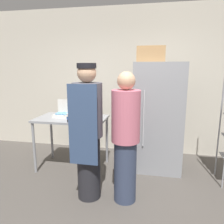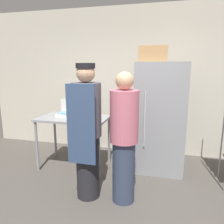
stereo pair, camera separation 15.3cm
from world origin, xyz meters
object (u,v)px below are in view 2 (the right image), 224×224
at_px(binder_stack, 80,116).
at_px(cardboard_storage_box, 153,54).
at_px(donut_box, 66,114).
at_px(refrigerator, 160,118).
at_px(blender_pitcher, 82,108).
at_px(person_customer, 124,138).
at_px(person_baker, 87,131).

height_order(binder_stack, cardboard_storage_box, cardboard_storage_box).
bearing_deg(donut_box, refrigerator, 8.71).
height_order(refrigerator, binder_stack, refrigerator).
distance_m(blender_pitcher, person_customer, 1.30).
bearing_deg(refrigerator, blender_pitcher, -173.78).
bearing_deg(refrigerator, person_baker, -129.38).
bearing_deg(refrigerator, person_customer, -110.91).
height_order(donut_box, person_baker, person_baker).
relative_size(cardboard_storage_box, person_baker, 0.25).
relative_size(blender_pitcher, binder_stack, 0.87).
bearing_deg(binder_stack, person_baker, -61.07).
bearing_deg(blender_pitcher, binder_stack, -72.28).
bearing_deg(donut_box, cardboard_storage_box, 7.66).
xyz_separation_m(binder_stack, person_baker, (0.34, -0.62, -0.04)).
height_order(blender_pitcher, binder_stack, blender_pitcher).
height_order(donut_box, person_customer, person_customer).
xyz_separation_m(donut_box, person_customer, (1.18, -0.81, -0.08)).
distance_m(binder_stack, cardboard_storage_box, 1.50).
bearing_deg(blender_pitcher, refrigerator, 6.22).
distance_m(cardboard_storage_box, person_baker, 1.61).
relative_size(blender_pitcher, person_baker, 0.17).
bearing_deg(person_customer, donut_box, 145.75).
bearing_deg(person_customer, person_baker, -176.90).
xyz_separation_m(binder_stack, cardboard_storage_box, (1.08, 0.41, 0.96)).
relative_size(person_baker, person_customer, 1.06).
height_order(refrigerator, donut_box, refrigerator).
bearing_deg(person_customer, blender_pitcher, 135.59).
bearing_deg(donut_box, person_baker, -49.85).
height_order(donut_box, blender_pitcher, blender_pitcher).
relative_size(refrigerator, donut_box, 6.31).
bearing_deg(binder_stack, donut_box, 149.39).
bearing_deg(person_customer, cardboard_storage_box, 75.78).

